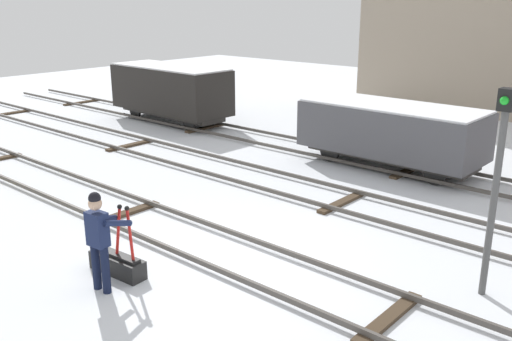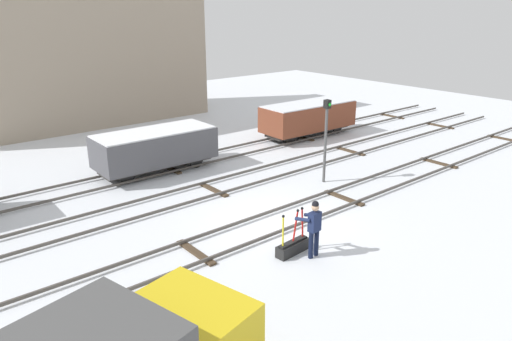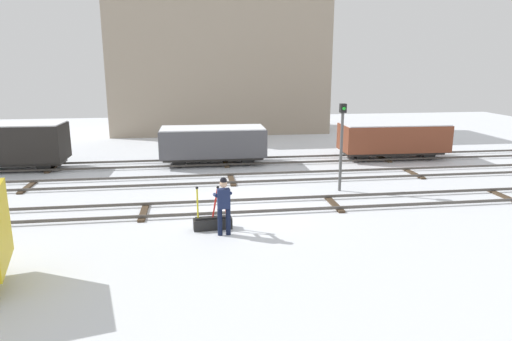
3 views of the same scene
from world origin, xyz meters
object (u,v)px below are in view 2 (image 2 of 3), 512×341
object	(u,v)px
switch_lever_frame	(293,246)
freight_car_mid_siding	(308,117)
freight_car_back_track	(155,148)
signal_post	(326,132)
rail_worker	(314,225)

from	to	relation	value
switch_lever_frame	freight_car_mid_siding	xyz separation A→B (m)	(10.46, 9.65, 0.93)
switch_lever_frame	freight_car_back_track	size ratio (longest dim) A/B	0.27
switch_lever_frame	signal_post	size ratio (longest dim) A/B	0.40
signal_post	freight_car_mid_siding	distance (m)	7.78
signal_post	freight_car_back_track	bearing A→B (deg)	130.34
switch_lever_frame	signal_post	bearing A→B (deg)	29.93
freight_car_mid_siding	rail_worker	bearing A→B (deg)	-133.13
rail_worker	signal_post	bearing A→B (deg)	35.32
switch_lever_frame	rail_worker	xyz separation A→B (m)	(0.33, -0.54, 0.81)
freight_car_back_track	signal_post	bearing A→B (deg)	-48.93
switch_lever_frame	rail_worker	bearing A→B (deg)	-63.22
signal_post	freight_car_mid_siding	world-z (taller)	signal_post
rail_worker	freight_car_back_track	size ratio (longest dim) A/B	0.34
freight_car_back_track	freight_car_mid_siding	size ratio (longest dim) A/B	0.93
switch_lever_frame	rail_worker	size ratio (longest dim) A/B	0.78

